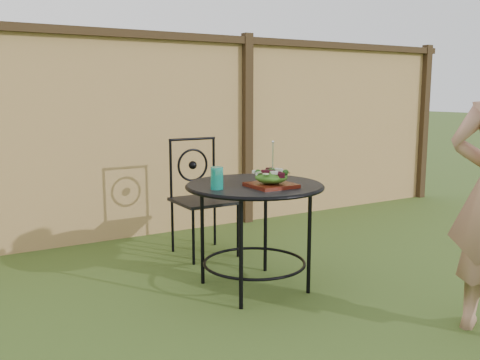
{
  "coord_description": "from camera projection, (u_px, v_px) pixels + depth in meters",
  "views": [
    {
      "loc": [
        -1.52,
        -2.46,
        1.32
      ],
      "look_at": [
        0.26,
        0.55,
        0.75
      ],
      "focal_mm": 40.0,
      "sensor_mm": 36.0,
      "label": 1
    }
  ],
  "objects": [
    {
      "name": "ground",
      "position": [
        249.0,
        326.0,
        3.07
      ],
      "size": [
        60.0,
        60.0,
        0.0
      ],
      "primitive_type": "plane",
      "color": "#2A4014",
      "rests_on": "ground"
    },
    {
      "name": "fence",
      "position": [
        121.0,
        135.0,
        4.77
      ],
      "size": [
        8.0,
        0.12,
        1.9
      ],
      "color": "tan",
      "rests_on": "ground"
    },
    {
      "name": "patio_table",
      "position": [
        255.0,
        204.0,
        3.57
      ],
      "size": [
        0.92,
        0.92,
        0.72
      ],
      "color": "black",
      "rests_on": "ground"
    },
    {
      "name": "patio_chair",
      "position": [
        201.0,
        193.0,
        4.4
      ],
      "size": [
        0.46,
        0.46,
        0.95
      ],
      "color": "black",
      "rests_on": "ground"
    },
    {
      "name": "salad_plate",
      "position": [
        271.0,
        185.0,
        3.42
      ],
      "size": [
        0.27,
        0.27,
        0.02
      ],
      "primitive_type": "cube",
      "color": "#3D0A08",
      "rests_on": "patio_table"
    },
    {
      "name": "salad",
      "position": [
        271.0,
        177.0,
        3.42
      ],
      "size": [
        0.21,
        0.21,
        0.08
      ],
      "primitive_type": "ellipsoid",
      "color": "#235614",
      "rests_on": "salad_plate"
    },
    {
      "name": "fork",
      "position": [
        273.0,
        157.0,
        3.4
      ],
      "size": [
        0.01,
        0.01,
        0.18
      ],
      "primitive_type": "cylinder",
      "color": "silver",
      "rests_on": "salad"
    },
    {
      "name": "drinking_glass",
      "position": [
        217.0,
        178.0,
        3.34
      ],
      "size": [
        0.08,
        0.08,
        0.14
      ],
      "primitive_type": "cylinder",
      "color": "#0B8976",
      "rests_on": "patio_table"
    }
  ]
}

